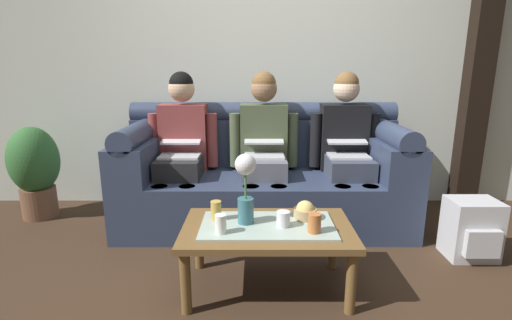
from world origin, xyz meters
The scene contains 16 objects.
ground_plane centered at (0.00, 0.00, 0.00)m, with size 14.00×14.00×0.00m, color #382619.
back_wall_patterned centered at (0.00, 1.70, 1.45)m, with size 6.00×0.12×2.90m, color silver.
timber_pillar centered at (1.88, 1.58, 1.45)m, with size 0.20×0.20×2.90m, color black.
couch centered at (0.00, 1.17, 0.37)m, with size 2.25×0.88×0.96m.
person_left centered at (-0.66, 1.17, 0.66)m, with size 0.56×0.67×1.22m.
person_middle centered at (0.00, 1.16, 0.66)m, with size 0.56×0.67×1.22m.
person_right centered at (0.66, 1.17, 0.66)m, with size 0.56×0.67×1.22m.
coffee_table centered at (0.00, 0.15, 0.34)m, with size 0.95×0.56×0.40m.
flower_vase centered at (-0.12, 0.18, 0.62)m, with size 0.12×0.12×0.40m.
snack_bowl centered at (0.22, 0.24, 0.44)m, with size 0.13×0.13×0.11m.
cup_near_left centered at (0.09, 0.13, 0.44)m, with size 0.08×0.08×0.09m, color silver.
cup_near_right centered at (-0.29, 0.22, 0.45)m, with size 0.06×0.06×0.11m, color gold.
cup_far_center centered at (0.25, 0.05, 0.45)m, with size 0.07×0.07×0.10m, color #B26633.
cup_far_left centered at (-0.25, 0.04, 0.45)m, with size 0.06×0.06×0.10m, color white.
backpack_right centered at (1.38, 0.52, 0.20)m, with size 0.31×0.29×0.40m.
potted_plant centered at (-1.92, 1.24, 0.43)m, with size 0.40×0.40×0.78m.
Camera 1 is at (-0.06, -1.81, 1.25)m, focal length 26.50 mm.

